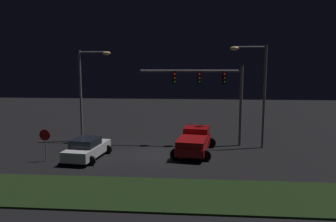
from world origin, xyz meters
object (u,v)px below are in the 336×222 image
object	(u,v)px
pickup_truck	(195,140)
stop_sign	(45,139)
car_sedan	(87,149)
traffic_signal_gantry	(211,86)
street_lamp_left	(87,84)
street_lamp_right	(257,84)

from	to	relation	value
pickup_truck	stop_sign	xyz separation A→B (m)	(-10.19, -3.06, 0.56)
car_sedan	traffic_signal_gantry	bearing A→B (deg)	-54.79
car_sedan	stop_sign	size ratio (longest dim) A/B	2.05
pickup_truck	stop_sign	size ratio (longest dim) A/B	2.52
stop_sign	street_lamp_left	bearing A→B (deg)	81.56
pickup_truck	car_sedan	bearing A→B (deg)	114.50
traffic_signal_gantry	stop_sign	world-z (taller)	traffic_signal_gantry
street_lamp_left	stop_sign	size ratio (longest dim) A/B	3.50
car_sedan	traffic_signal_gantry	distance (m)	10.88
pickup_truck	car_sedan	size ratio (longest dim) A/B	1.23
street_lamp_right	pickup_truck	bearing A→B (deg)	-157.55
car_sedan	pickup_truck	bearing A→B (deg)	-67.11
car_sedan	stop_sign	xyz separation A→B (m)	(-2.62, -0.85, 0.82)
traffic_signal_gantry	street_lamp_right	world-z (taller)	street_lamp_right
street_lamp_left	car_sedan	bearing A→B (deg)	-73.08
car_sedan	traffic_signal_gantry	xyz separation A→B (m)	(8.82, 4.81, 4.16)
street_lamp_left	street_lamp_right	size ratio (longest dim) A/B	0.96
pickup_truck	street_lamp_left	xyz separation A→B (m)	(-9.25, 3.30, 3.96)
pickup_truck	street_lamp_right	world-z (taller)	street_lamp_right
pickup_truck	stop_sign	bearing A→B (deg)	114.91
traffic_signal_gantry	stop_sign	bearing A→B (deg)	-153.67
pickup_truck	stop_sign	distance (m)	10.66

